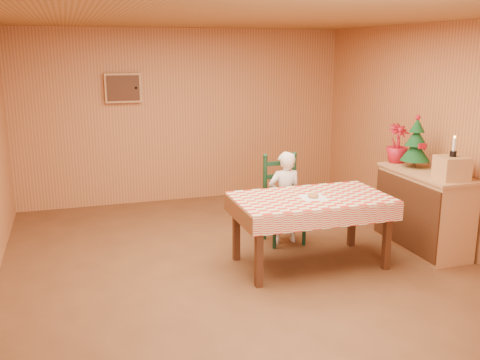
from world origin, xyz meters
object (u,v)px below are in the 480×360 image
ladder_chair (283,201)px  christmas_tree (416,144)px  dining_table (311,204)px  crate (452,168)px  shelf_unit (423,210)px  seated_child (285,198)px  storage_bin (415,227)px

ladder_chair → christmas_tree: bearing=-18.3°
dining_table → crate: (1.48, -0.35, 0.37)m
dining_table → shelf_unit: bearing=1.9°
crate → dining_table: bearing=166.6°
christmas_tree → seated_child: bearing=163.7°
ladder_chair → shelf_unit: 1.64m
storage_bin → christmas_tree: bearing=96.8°
seated_child → christmas_tree: (1.48, -0.43, 0.65)m
ladder_chair → dining_table: bearing=-90.0°
storage_bin → seated_child: bearing=160.3°
seated_child → christmas_tree: 1.67m
shelf_unit → storage_bin: bearing=82.1°
crate → christmas_tree: (-0.00, 0.65, 0.16)m
shelf_unit → christmas_tree: size_ratio=2.00×
seated_child → crate: crate is taller
shelf_unit → storage_bin: size_ratio=2.89×
dining_table → storage_bin: (1.49, 0.20, -0.47)m
ladder_chair → shelf_unit: (1.47, -0.74, -0.04)m
seated_child → shelf_unit: size_ratio=0.91×
crate → storage_bin: 1.00m
seated_child → christmas_tree: bearing=163.7°
christmas_tree → ladder_chair: bearing=161.7°
shelf_unit → storage_bin: 0.29m
dining_table → crate: bearing=-13.4°
dining_table → ladder_chair: bearing=90.0°
shelf_unit → crate: 0.71m
dining_table → seated_child: 0.74m
dining_table → shelf_unit: 1.48m
seated_child → shelf_unit: bearing=155.1°
crate → shelf_unit: bearing=91.2°
ladder_chair → storage_bin: ladder_chair is taller
dining_table → ladder_chair: size_ratio=1.53×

